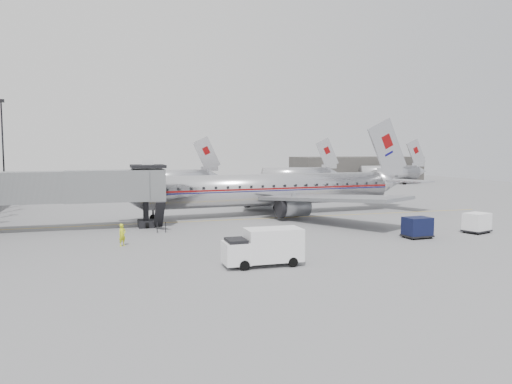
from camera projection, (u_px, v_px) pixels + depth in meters
ground at (243, 228)px, 50.26m from camera, size 160.00×160.00×0.00m
hangar at (356, 169)px, 120.29m from camera, size 30.00×12.00×6.00m
apron_line at (254, 219)px, 56.85m from camera, size 60.00×0.15×0.01m
jet_bridge at (68, 188)px, 48.51m from camera, size 21.00×6.20×7.10m
distant_aircraft_near at (171, 178)px, 89.49m from camera, size 16.39×3.20×10.26m
distant_aircraft_mid at (297, 175)px, 100.90m from camera, size 16.39×3.20×10.26m
distant_aircraft_far at (390, 172)px, 111.73m from camera, size 16.39×3.20×10.26m
airliner at (277, 189)px, 60.60m from camera, size 38.25×35.33×12.09m
service_van at (264, 246)px, 34.02m from camera, size 5.41×2.20×2.54m
baggage_cart_navy at (417, 227)px, 44.56m from camera, size 2.50×1.97×1.87m
baggage_cart_white at (477, 222)px, 47.30m from camera, size 2.86×2.49×1.90m
ramp_worker at (122, 235)px, 40.95m from camera, size 0.80×0.76×1.85m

